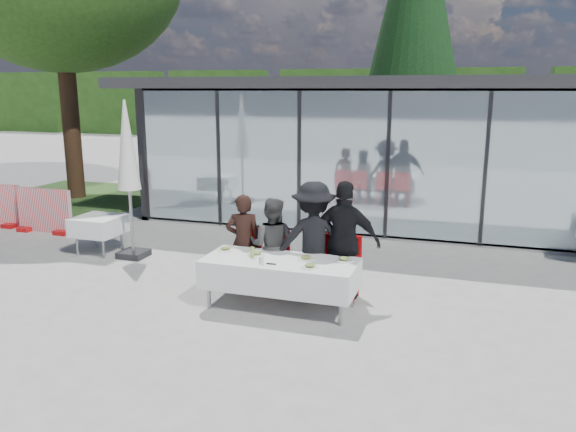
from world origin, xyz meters
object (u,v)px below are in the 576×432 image
Objects in this scene: diner_chair_b at (275,257)px; plate_a at (226,249)px; diner_chair_d at (346,264)px; plate_extra at (310,266)px; diner_a at (244,242)px; plate_b at (256,253)px; diner_d at (345,242)px; spare_table_left at (99,226)px; diner_chair_c at (315,261)px; juice_bottle at (252,252)px; folded_eyeglasses at (271,264)px; conifer_tree at (415,6)px; diner_chair_a at (247,254)px; diner_b at (272,245)px; plate_c at (306,258)px; dining_table at (280,273)px; diner_c at (313,240)px; plate_d at (344,259)px; market_umbrella at (127,156)px.

diner_chair_b is 0.86m from plate_a.
plate_extra is (-0.30, -0.98, 0.24)m from diner_chair_d.
diner_a is 0.66m from plate_b.
diner_d reaches higher than spare_table_left.
diner_chair_c is 0.52× the size of diner_d.
juice_bottle reaches higher than folded_eyeglasses.
plate_extra is 14.54m from conifer_tree.
plate_b is at bearing 135.33° from folded_eyeglasses.
spare_table_left is (-5.17, 0.99, -0.37)m from diner_d.
diner_chair_c is 1.01m from plate_b.
diner_a is at bearing -90.00° from diner_chair_a.
diner_a reaches higher than plate_a.
diner_chair_d is 3.74× the size of plate_b.
plate_b is 0.30× the size of spare_table_left.
diner_b is 5.89× the size of plate_c.
folded_eyeglasses is (0.30, -1.01, 0.22)m from diner_chair_b.
plate_b reaches higher than dining_table.
spare_table_left is (-3.92, 1.64, -0.27)m from juice_bottle.
diner_a is 13.80m from conifer_tree.
diner_d is (1.66, 0.00, 0.15)m from diner_a.
juice_bottle is (0.41, -0.65, 0.05)m from diner_a.
diner_b reaches higher than spare_table_left.
diner_c is 7.00× the size of plate_d.
plate_b is 0.52m from folded_eyeglasses.
diner_chair_c is 4.22m from market_umbrella.
plate_d is 0.09× the size of market_umbrella.
dining_table is 8.67× the size of plate_d.
plate_a reaches higher than spare_table_left.
market_umbrella is at bearing -108.47° from conifer_tree.
diner_chair_d is at bearing 27.39° from plate_b.
market_umbrella is 0.29× the size of conifer_tree.
plate_b is 4.21m from spare_table_left.
diner_chair_b reaches higher than juice_bottle.
dining_table is at bearing -91.61° from conifer_tree.
plate_a is (-1.29, -0.55, 0.24)m from diner_chair_c.
plate_a is at bearing 157.10° from juice_bottle.
diner_chair_d is 1.42m from plate_b.
dining_table is 8.67× the size of plate_b.
diner_a is 1.02× the size of diner_b.
diner_c is 4.14m from market_umbrella.
diner_chair_b is at bearing -3.68° from diner_d.
diner_chair_c reaches higher than plate_a.
juice_bottle reaches higher than plate_a.
conifer_tree reaches higher than diner_chair_a.
diner_chair_b is 3.61m from market_umbrella.
diner_chair_a is 3.61m from spare_table_left.
diner_c is 0.89m from plate_extra.
plate_c is at bearing -87.03° from diner_chair_c.
diner_c is at bearing 176.63° from diner_b.
diner_chair_a is at bearing 152.18° from plate_c.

